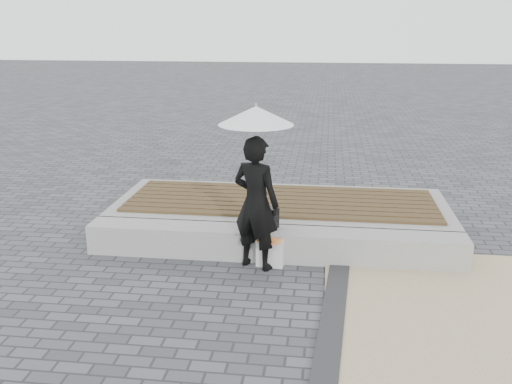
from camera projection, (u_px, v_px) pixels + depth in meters
ground at (258, 317)px, 5.99m from camera, size 80.00×80.00×0.00m
edging_band at (329, 346)px, 5.42m from camera, size 0.61×5.20×0.04m
seating_ledge at (273, 243)px, 7.45m from camera, size 5.00×0.45×0.40m
timber_platform at (281, 214)px, 8.59m from camera, size 5.00×2.00×0.40m
timber_decking at (281, 200)px, 8.53m from camera, size 4.60×1.60×0.04m
woman at (256, 203)px, 6.99m from camera, size 0.74×0.63×1.71m
parasol at (256, 115)px, 6.68m from camera, size 0.91×0.91×1.16m
handbag at (264, 216)px, 7.48m from camera, size 0.41×0.29×0.28m
canvas_tote at (270, 253)px, 7.20m from camera, size 0.36×0.18×0.36m
magazine at (270, 241)px, 7.10m from camera, size 0.34×0.29×0.01m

